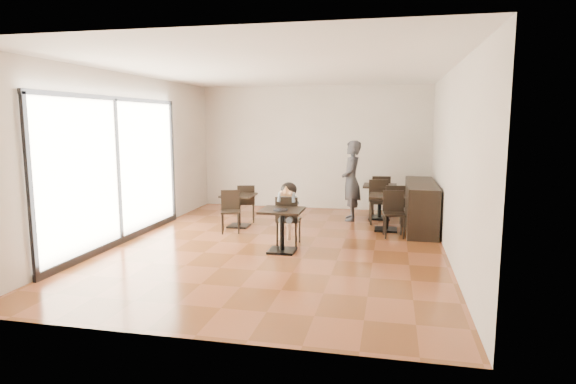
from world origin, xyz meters
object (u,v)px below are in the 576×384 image
(cafe_table_back, at_px, (380,202))
(chair_left_b, at_px, (230,212))
(cafe_table_left, at_px, (239,211))
(chair_back_a, at_px, (380,195))
(child_table, at_px, (282,231))
(chair_mid_b, at_px, (394,214))
(chair_back_b, at_px, (379,202))
(cafe_table_mid, at_px, (386,213))
(child, at_px, (289,214))
(adult_patron, at_px, (351,181))
(chair_left_a, at_px, (246,203))
(child_chair, at_px, (289,220))
(chair_mid_a, at_px, (394,205))

(cafe_table_back, xyz_separation_m, chair_left_b, (-2.98, -2.09, 0.03))
(cafe_table_left, bearing_deg, chair_back_a, 35.06)
(cafe_table_back, bearing_deg, child_table, -115.66)
(chair_mid_b, height_order, chair_back_b, chair_back_b)
(cafe_table_mid, distance_m, cafe_table_left, 3.17)
(cafe_table_back, bearing_deg, chair_left_b, -144.94)
(cafe_table_back, bearing_deg, child, -119.92)
(child, bearing_deg, chair_back_b, 54.36)
(adult_patron, height_order, chair_left_a, adult_patron)
(child_chair, bearing_deg, child, 90.00)
(chair_mid_a, height_order, chair_back_a, chair_back_a)
(cafe_table_back, bearing_deg, chair_mid_a, -64.14)
(cafe_table_left, height_order, chair_mid_b, chair_mid_b)
(chair_left_a, bearing_deg, chair_back_a, -170.33)
(child, relative_size, chair_left_b, 1.35)
(child_chair, bearing_deg, chair_left_a, -52.36)
(adult_patron, bearing_deg, child, -27.67)
(chair_back_a, xyz_separation_m, chair_back_b, (-0.00, -1.10, 0.00))
(child, height_order, chair_back_b, child)
(adult_patron, bearing_deg, chair_back_b, 62.26)
(child_table, height_order, adult_patron, adult_patron)
(chair_left_b, xyz_separation_m, chair_back_a, (2.98, 2.64, 0.05))
(chair_mid_a, distance_m, chair_left_b, 3.60)
(chair_left_a, bearing_deg, chair_back_b, 170.77)
(child_table, relative_size, chair_left_b, 0.89)
(chair_mid_a, bearing_deg, cafe_table_mid, 67.10)
(chair_back_a, bearing_deg, chair_mid_a, 98.28)
(cafe_table_mid, bearing_deg, cafe_table_back, 98.10)
(chair_mid_b, bearing_deg, cafe_table_back, 93.22)
(chair_left_a, height_order, chair_left_b, same)
(child, bearing_deg, adult_patron, 69.03)
(child_table, relative_size, child, 0.66)
(child_table, xyz_separation_m, cafe_table_mid, (1.78, 2.10, -0.00))
(adult_patron, height_order, chair_left_b, adult_patron)
(cafe_table_back, height_order, chair_back_b, chair_back_b)
(chair_back_b, bearing_deg, chair_back_a, 83.30)
(adult_patron, distance_m, chair_left_b, 2.98)
(adult_patron, relative_size, cafe_table_left, 2.58)
(chair_left_a, bearing_deg, cafe_table_left, 72.31)
(cafe_table_left, bearing_deg, child, -41.93)
(child_chair, relative_size, chair_left_b, 1.07)
(chair_left_b, bearing_deg, chair_mid_b, -12.27)
(chair_mid_a, relative_size, chair_left_b, 1.06)
(chair_mid_a, xyz_separation_m, chair_left_b, (-3.31, -1.41, -0.02))
(adult_patron, bearing_deg, chair_left_b, -59.15)
(cafe_table_mid, bearing_deg, chair_left_a, 175.73)
(chair_left_a, xyz_separation_m, chair_left_b, (0.00, -1.10, 0.00))
(child_chair, distance_m, child, 0.12)
(cafe_table_mid, height_order, chair_left_b, chair_left_b)
(child, bearing_deg, chair_left_b, 153.44)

